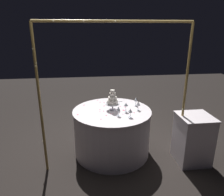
{
  "coord_description": "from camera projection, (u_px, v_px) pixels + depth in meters",
  "views": [
    {
      "loc": [
        0.38,
        3.09,
        2.0
      ],
      "look_at": [
        0.0,
        0.0,
        0.97
      ],
      "focal_mm": 33.32,
      "sensor_mm": 36.0,
      "label": 1
    }
  ],
  "objects": [
    {
      "name": "wine_glass_3",
      "position": [
        130.0,
        111.0,
        3.04
      ],
      "size": [
        0.07,
        0.07,
        0.14
      ],
      "color": "silver",
      "rests_on": "main_table"
    },
    {
      "name": "rose_petal_6",
      "position": [
        123.0,
        110.0,
        3.35
      ],
      "size": [
        0.03,
        0.04,
        0.0
      ],
      "primitive_type": "ellipsoid",
      "rotation": [
        0.0,
        0.0,
        4.95
      ],
      "color": "#EA6B84",
      "rests_on": "main_table"
    },
    {
      "name": "rose_petal_14",
      "position": [
        134.0,
        113.0,
        3.23
      ],
      "size": [
        0.02,
        0.03,
        0.0
      ],
      "primitive_type": "ellipsoid",
      "rotation": [
        0.0,
        0.0,
        4.77
      ],
      "color": "#EA6B84",
      "rests_on": "main_table"
    },
    {
      "name": "rose_petal_7",
      "position": [
        84.0,
        105.0,
        3.56
      ],
      "size": [
        0.04,
        0.04,
        0.0
      ],
      "primitive_type": "ellipsoid",
      "rotation": [
        0.0,
        0.0,
        1.2
      ],
      "color": "#EA6B84",
      "rests_on": "main_table"
    },
    {
      "name": "rose_petal_10",
      "position": [
        124.0,
        110.0,
        3.33
      ],
      "size": [
        0.04,
        0.03,
        0.0
      ],
      "primitive_type": "ellipsoid",
      "rotation": [
        0.0,
        0.0,
        0.03
      ],
      "color": "#EA6B84",
      "rests_on": "main_table"
    },
    {
      "name": "tiered_cake",
      "position": [
        112.0,
        100.0,
        3.3
      ],
      "size": [
        0.22,
        0.22,
        0.33
      ],
      "color": "silver",
      "rests_on": "main_table"
    },
    {
      "name": "wine_glass_4",
      "position": [
        138.0,
        104.0,
        3.31
      ],
      "size": [
        0.06,
        0.06,
        0.15
      ],
      "color": "silver",
      "rests_on": "main_table"
    },
    {
      "name": "wine_glass_0",
      "position": [
        136.0,
        100.0,
        3.52
      ],
      "size": [
        0.06,
        0.06,
        0.15
      ],
      "color": "silver",
      "rests_on": "main_table"
    },
    {
      "name": "cake_knife",
      "position": [
        113.0,
        102.0,
        3.71
      ],
      "size": [
        0.3,
        0.04,
        0.01
      ],
      "color": "silver",
      "rests_on": "main_table"
    },
    {
      "name": "rose_petal_2",
      "position": [
        104.0,
        106.0,
        3.52
      ],
      "size": [
        0.04,
        0.05,
        0.0
      ],
      "primitive_type": "ellipsoid",
      "rotation": [
        0.0,
        0.0,
        4.26
      ],
      "color": "#EA6B84",
      "rests_on": "main_table"
    },
    {
      "name": "rose_petal_12",
      "position": [
        110.0,
        114.0,
        3.2
      ],
      "size": [
        0.02,
        0.03,
        0.0
      ],
      "primitive_type": "ellipsoid",
      "rotation": [
        0.0,
        0.0,
        1.67
      ],
      "color": "#EA6B84",
      "rests_on": "main_table"
    },
    {
      "name": "main_table",
      "position": [
        112.0,
        131.0,
        3.46
      ],
      "size": [
        1.27,
        1.27,
        0.76
      ],
      "color": "white",
      "rests_on": "ground"
    },
    {
      "name": "rose_petal_15",
      "position": [
        97.0,
        100.0,
        3.81
      ],
      "size": [
        0.03,
        0.03,
        0.0
      ],
      "primitive_type": "ellipsoid",
      "rotation": [
        0.0,
        0.0,
        1.77
      ],
      "color": "#EA6B84",
      "rests_on": "main_table"
    },
    {
      "name": "rose_petal_13",
      "position": [
        123.0,
        114.0,
        3.18
      ],
      "size": [
        0.03,
        0.03,
        0.0
      ],
      "primitive_type": "ellipsoid",
      "rotation": [
        0.0,
        0.0,
        5.24
      ],
      "color": "#EA6B84",
      "rests_on": "main_table"
    },
    {
      "name": "ground_plane",
      "position": [
        112.0,
        151.0,
        3.58
      ],
      "size": [
        12.0,
        12.0,
        0.0
      ],
      "primitive_type": "plane",
      "color": "black"
    },
    {
      "name": "rose_petal_19",
      "position": [
        121.0,
        106.0,
        3.51
      ],
      "size": [
        0.03,
        0.03,
        0.0
      ],
      "primitive_type": "ellipsoid",
      "rotation": [
        0.0,
        0.0,
        3.3
      ],
      "color": "#EA6B84",
      "rests_on": "main_table"
    },
    {
      "name": "rose_petal_17",
      "position": [
        104.0,
        103.0,
        3.68
      ],
      "size": [
        0.03,
        0.03,
        0.0
      ],
      "primitive_type": "ellipsoid",
      "rotation": [
        0.0,
        0.0,
        4.86
      ],
      "color": "#EA6B84",
      "rests_on": "main_table"
    },
    {
      "name": "rose_petal_8",
      "position": [
        108.0,
        104.0,
        3.61
      ],
      "size": [
        0.03,
        0.04,
        0.0
      ],
      "primitive_type": "ellipsoid",
      "rotation": [
        0.0,
        0.0,
        2.18
      ],
      "color": "#EA6B84",
      "rests_on": "main_table"
    },
    {
      "name": "wine_glass_2",
      "position": [
        126.0,
        105.0,
        3.24
      ],
      "size": [
        0.07,
        0.07,
        0.15
      ],
      "color": "silver",
      "rests_on": "main_table"
    },
    {
      "name": "rose_petal_20",
      "position": [
        106.0,
        115.0,
        3.13
      ],
      "size": [
        0.03,
        0.04,
        0.0
      ],
      "primitive_type": "ellipsoid",
      "rotation": [
        0.0,
        0.0,
        1.24
      ],
      "color": "#EA6B84",
      "rests_on": "main_table"
    },
    {
      "name": "wine_glass_1",
      "position": [
        118.0,
        109.0,
        3.09
      ],
      "size": [
        0.06,
        0.06,
        0.15
      ],
      "color": "silver",
      "rests_on": "main_table"
    },
    {
      "name": "rose_petal_0",
      "position": [
        78.0,
        115.0,
        3.16
      ],
      "size": [
        0.04,
        0.04,
        0.0
      ],
      "primitive_type": "ellipsoid",
      "rotation": [
        0.0,
        0.0,
        1.85
      ],
      "color": "#EA6B84",
      "rests_on": "main_table"
    },
    {
      "name": "decorative_arch",
      "position": [
        115.0,
        77.0,
        2.8
      ],
      "size": [
        2.11,
        0.06,
        2.11
      ],
      "color": "olive",
      "rests_on": "ground"
    },
    {
      "name": "rose_petal_4",
      "position": [
        125.0,
        107.0,
        3.47
      ],
      "size": [
        0.04,
        0.05,
        0.0
      ],
      "primitive_type": "ellipsoid",
      "rotation": [
        0.0,
        0.0,
        2.29
      ],
      "color": "#EA6B84",
      "rests_on": "main_table"
    },
    {
      "name": "side_table",
      "position": [
        193.0,
        139.0,
        3.22
      ],
      "size": [
        0.5,
        0.5,
        0.77
      ],
      "color": "white",
      "rests_on": "ground"
    },
    {
      "name": "rose_petal_1",
      "position": [
        113.0,
        114.0,
        3.2
      ],
      "size": [
        0.03,
        0.03,
        0.0
      ],
      "primitive_type": "ellipsoid",
      "rotation": [
        0.0,
        0.0,
        5.8
      ],
      "color": "#EA6B84",
      "rests_on": "main_table"
    },
    {
      "name": "rose_petal_16",
      "position": [
        104.0,
        111.0,
        3.3
      ],
      "size": [
        0.03,
        0.04,
        0.0
      ],
      "primitive_type": "ellipsoid",
      "rotation": [
        0.0,
        0.0,
        4.73
      ],
      "color": "#EA6B84",
      "rests_on": "main_table"
    },
    {
      "name": "rose_petal_11",
      "position": [
        100.0,
        102.0,
        3.71
      ],
      "size": [
        0.04,
        0.04,
        0.0
      ],
      "primitive_type": "ellipsoid",
      "rotation": [
        0.0,
        0.0,
        0.92
      ],
      "color": "#EA6B84",
      "rests_on": "main_table"
    },
    {
      "name": "rose_petal_9",
      "position": [
        131.0,
        110.0,
        3.35
      ],
      "size": [
        0.03,
        0.04,
        0.0
      ],
      "primitive_type": "ellipsoid",
      "rotation": [
        0.0,
        0.0,
        4.36
      ],
      "color": "#EA6B84",
      "rests_on": "main_table"
    },
    {
      "name": "rose_petal_18",
      "position": [
        101.0,
        119.0,
        3.0
      ],
      "size": [
        0.03,
        0.03,
        0.0
      ],
      "primitive_type": "ellipsoid",
      "rotation": [
        0.0,
        0.0,
        2.54
      ],
      "color": "#EA6B84",
      "rests_on": "main_table"
    },
    {
      "name": "rose_petal_5",
      "position": [
        100.0,
        110.0,
        3.36
      ],
      "size": [
        0.04,
        0.04,
        0.0
      ],
      "primitive_type": "ellipsoid",
      "rotation": [
        0.0,
        0.0,
        0.98
      ],
      "color": "#EA6B84",
      "rests_on": "main_table"
    },
    {
      "name": "rose_petal_3",
      "position": [
        100.0,
        112.0,
        3.27
      ],
      "size": [
        0.03,
        0.02,
        0.0
      ],
      "primitive_type": "ellipsoid",
      "rotation": [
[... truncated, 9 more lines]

